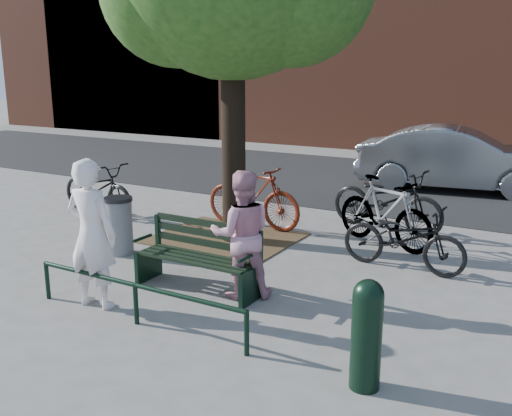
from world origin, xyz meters
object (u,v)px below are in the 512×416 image
Objects in this scene: litter_bin at (119,225)px; parked_car at (457,159)px; person_left at (92,234)px; person_right at (242,234)px; bicycle_c at (387,200)px; bollard at (367,331)px; park_bench at (200,255)px.

parked_car is at bearing 64.93° from litter_bin.
person_left is 2.02× the size of litter_bin.
person_right reaches higher than bicycle_c.
bollard is at bearing 171.50° from person_left.
bicycle_c is at bearing 46.82° from litter_bin.
person_right is at bearing 6.59° from park_bench.
person_left is at bearing 178.05° from bollard.
person_left is at bearing -125.31° from park_bench.
person_left is 5.60m from bicycle_c.
bollard is 0.49× the size of bicycle_c.
bicycle_c reaches higher than park_bench.
bollard reaches higher than litter_bin.
bollard is 5.52m from bicycle_c.
bicycle_c reaches higher than bollard.
bollard is (3.56, -0.12, -0.37)m from person_left.
parked_car reaches higher than litter_bin.
park_bench is 2.08m from litter_bin.
person_right is 0.76× the size of bicycle_c.
person_right reaches higher than park_bench.
litter_bin is at bearing 163.74° from park_bench.
litter_bin is at bearing -61.65° from person_left.
bollard is 9.67m from parked_car.
park_bench is 1.63× the size of bollard.
park_bench is 8.52m from parked_car.
person_left reaches higher than parked_car.
person_right is (1.41, 1.20, -0.10)m from person_left.
litter_bin is (-1.19, 1.71, -0.47)m from person_left.
park_bench is 1.87× the size of litter_bin.
person_left is 0.40× the size of parked_car.
person_left is 1.86m from person_right.
bicycle_c is (0.66, 3.99, -0.26)m from person_right.
person_right is 2.54m from bollard.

